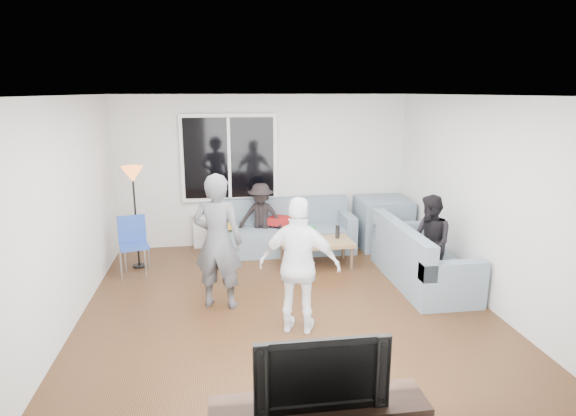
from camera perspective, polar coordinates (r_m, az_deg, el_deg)
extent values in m
cube|color=#56351C|center=(6.19, -0.11, -11.94)|extent=(5.00, 5.50, 0.04)
cube|color=white|center=(5.59, -0.12, 13.31)|extent=(5.00, 5.50, 0.04)
cube|color=silver|center=(8.44, -2.83, 4.39)|extent=(5.00, 0.04, 2.60)
cube|color=silver|center=(3.17, 7.26, -11.64)|extent=(5.00, 0.04, 2.60)
cube|color=silver|center=(5.94, -24.93, -0.80)|extent=(0.04, 5.50, 2.60)
cube|color=silver|center=(6.59, 22.13, 0.78)|extent=(0.04, 5.50, 2.60)
cube|color=white|center=(8.29, -6.94, 5.88)|extent=(1.62, 0.06, 1.47)
cube|color=black|center=(8.25, -6.94, 5.85)|extent=(1.50, 0.02, 1.35)
cube|color=white|center=(8.24, -6.93, 5.84)|extent=(0.05, 0.03, 1.35)
cube|color=silver|center=(8.51, -6.70, -2.46)|extent=(1.30, 0.12, 0.62)
imported|color=#265E25|center=(8.38, -3.30, 0.83)|extent=(0.20, 0.16, 0.36)
imported|color=silver|center=(8.38, -7.75, 0.02)|extent=(0.17, 0.17, 0.16)
cube|color=slate|center=(8.58, 11.04, -1.68)|extent=(0.85, 0.85, 0.85)
cube|color=gold|center=(8.06, -7.84, -1.91)|extent=(0.47, 0.43, 0.14)
cube|color=maroon|center=(8.21, -0.88, -1.51)|extent=(0.46, 0.43, 0.13)
cube|color=#A97C51|center=(7.56, 3.33, -5.32)|extent=(1.12, 0.65, 0.40)
cylinder|color=maroon|center=(7.40, 2.52, -3.41)|extent=(0.17, 0.17, 0.17)
imported|color=#4F4F54|center=(6.02, -8.27, -3.92)|extent=(0.71, 0.57, 1.70)
imported|color=white|center=(5.37, 1.37, -6.83)|extent=(0.98, 0.65, 1.55)
imported|color=black|center=(6.87, 16.35, -3.90)|extent=(0.53, 0.66, 1.30)
imported|color=black|center=(8.12, -3.20, -1.15)|extent=(0.84, 0.62, 1.17)
imported|color=black|center=(3.65, 3.74, -18.30)|extent=(0.97, 0.13, 0.56)
cylinder|color=black|center=(7.63, 5.85, -2.78)|extent=(0.07, 0.07, 0.21)
cylinder|color=red|center=(7.48, 0.81, -2.93)|extent=(0.07, 0.07, 0.24)
cylinder|color=#188423|center=(7.37, 2.89, -3.14)|extent=(0.08, 0.08, 0.25)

